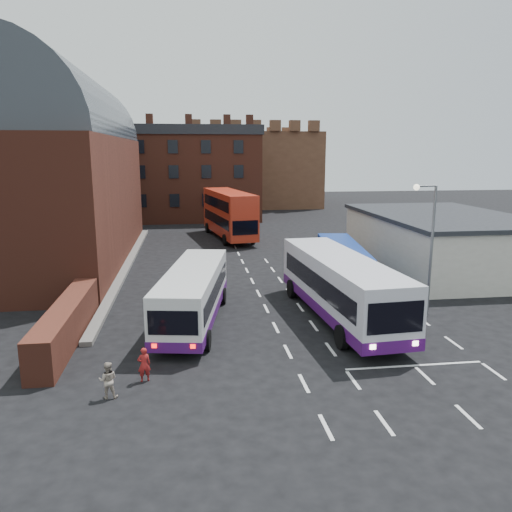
{
  "coord_description": "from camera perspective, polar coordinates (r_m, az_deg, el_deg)",
  "views": [
    {
      "loc": [
        -4.27,
        -21.64,
        8.86
      ],
      "look_at": [
        0.0,
        10.0,
        2.2
      ],
      "focal_mm": 35.0,
      "sensor_mm": 36.0,
      "label": 1
    }
  ],
  "objects": [
    {
      "name": "bus_red_double",
      "position": [
        51.97,
        -3.12,
        4.86
      ],
      "size": [
        4.79,
        12.55,
        4.9
      ],
      "rotation": [
        0.0,
        0.0,
        3.31
      ],
      "color": "red",
      "rests_on": "ground"
    },
    {
      "name": "pedestrian_red",
      "position": [
        20.48,
        -12.67,
        -12.0
      ],
      "size": [
        0.58,
        0.45,
        1.4
      ],
      "primitive_type": "imported",
      "rotation": [
        0.0,
        0.0,
        3.4
      ],
      "color": "maroon",
      "rests_on": "ground"
    },
    {
      "name": "bus_white_outbound",
      "position": [
        26.41,
        -7.18,
        -4.0
      ],
      "size": [
        4.21,
        10.92,
        2.91
      ],
      "rotation": [
        0.0,
        0.0,
        -0.17
      ],
      "color": "silver",
      "rests_on": "ground"
    },
    {
      "name": "bus_white_inbound",
      "position": [
        27.03,
        9.59,
        -3.06
      ],
      "size": [
        3.83,
        12.67,
        3.41
      ],
      "rotation": [
        0.0,
        0.0,
        3.21
      ],
      "color": "silver",
      "rests_on": "ground"
    },
    {
      "name": "railway_station",
      "position": [
        44.11,
        -22.75,
        9.29
      ],
      "size": [
        12.0,
        28.0,
        16.0
      ],
      "color": "#602B1E",
      "rests_on": "ground"
    },
    {
      "name": "forecourt_wall",
      "position": [
        25.64,
        -20.81,
        -7.1
      ],
      "size": [
        1.2,
        10.0,
        1.8
      ],
      "primitive_type": "cube",
      "color": "#602B1E",
      "rests_on": "ground"
    },
    {
      "name": "castle_keep",
      "position": [
        88.29,
        -1.02,
        9.93
      ],
      "size": [
        22.0,
        22.0,
        12.0
      ],
      "primitive_type": "cube",
      "color": "brown",
      "rests_on": "ground"
    },
    {
      "name": "ground",
      "position": [
        23.77,
        3.28,
        -10.12
      ],
      "size": [
        180.0,
        180.0,
        0.0
      ],
      "primitive_type": "plane",
      "color": "black"
    },
    {
      "name": "brick_terrace",
      "position": [
        67.74,
        -9.25,
        8.79
      ],
      "size": [
        22.0,
        10.0,
        11.0
      ],
      "primitive_type": "cube",
      "color": "brown",
      "rests_on": "ground"
    },
    {
      "name": "pedestrian_beige",
      "position": [
        19.55,
        -16.56,
        -13.43
      ],
      "size": [
        0.68,
        0.54,
        1.38
      ],
      "primitive_type": "imported",
      "rotation": [
        0.0,
        0.0,
        3.12
      ],
      "color": "#A29282",
      "rests_on": "ground"
    },
    {
      "name": "cream_building",
      "position": [
        41.07,
        20.43,
        1.64
      ],
      "size": [
        10.4,
        16.4,
        4.25
      ],
      "color": "beige",
      "rests_on": "ground"
    },
    {
      "name": "street_lamp",
      "position": [
        28.12,
        19.11,
        1.95
      ],
      "size": [
        1.45,
        0.52,
        7.25
      ],
      "rotation": [
        0.0,
        0.0,
        0.23
      ],
      "color": "slate",
      "rests_on": "ground"
    },
    {
      "name": "bus_blue",
      "position": [
        34.38,
        9.88,
        -0.58
      ],
      "size": [
        3.6,
        10.17,
        2.71
      ],
      "rotation": [
        0.0,
        0.0,
        3.0
      ],
      "color": "navy",
      "rests_on": "ground"
    }
  ]
}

